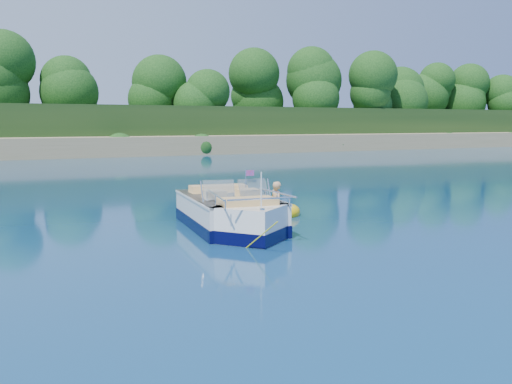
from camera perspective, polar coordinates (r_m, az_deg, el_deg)
ground at (r=12.38m, az=18.52°, el=-5.48°), size 160.00×160.00×0.00m
shoreline at (r=72.79m, az=-19.91°, el=5.28°), size 170.00×59.00×6.00m
treeline at (r=50.34m, az=-16.94°, el=10.03°), size 150.00×7.12×8.19m
motorboat at (r=13.79m, az=-2.35°, el=-2.40°), size 2.37×5.37×1.79m
tow_tube at (r=16.10m, az=1.94°, el=-1.95°), size 1.52×1.52×0.37m
boy at (r=16.12m, az=1.99°, el=-2.29°), size 0.32×0.71×1.39m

